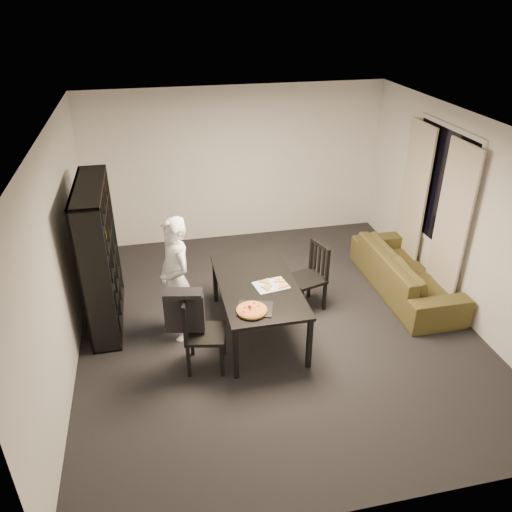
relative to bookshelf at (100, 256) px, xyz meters
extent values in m
cube|color=black|center=(2.16, -0.60, -0.95)|extent=(5.00, 5.50, 0.01)
cube|color=white|center=(2.16, -0.60, 1.65)|extent=(5.00, 5.50, 0.01)
cube|color=white|center=(2.16, 2.15, 0.35)|extent=(5.00, 0.01, 2.60)
cube|color=white|center=(2.16, -3.35, 0.35)|extent=(5.00, 0.01, 2.60)
cube|color=white|center=(-0.34, -0.60, 0.35)|extent=(0.01, 5.50, 2.60)
cube|color=white|center=(4.66, -0.60, 0.35)|extent=(0.01, 5.50, 2.60)
cube|color=black|center=(4.64, 0.00, 0.55)|extent=(0.02, 1.40, 1.60)
cube|color=white|center=(4.64, 0.00, 0.55)|extent=(0.03, 1.52, 1.72)
cube|color=beige|center=(4.56, -0.52, 0.20)|extent=(0.03, 0.70, 2.25)
cube|color=beige|center=(4.56, 0.52, 0.20)|extent=(0.03, 0.70, 2.25)
cube|color=black|center=(0.00, 0.00, 0.00)|extent=(0.35, 1.50, 1.90)
cube|color=black|center=(1.89, -0.69, -0.26)|extent=(0.95, 1.71, 0.04)
cube|color=black|center=(1.46, -1.50, -0.61)|extent=(0.06, 0.06, 0.68)
cube|color=black|center=(2.32, -1.50, -0.61)|extent=(0.06, 0.06, 0.68)
cube|color=black|center=(1.46, 0.12, -0.61)|extent=(0.06, 0.06, 0.68)
cube|color=black|center=(2.32, 0.12, -0.61)|extent=(0.06, 0.06, 0.68)
cube|color=black|center=(1.17, -1.22, -0.50)|extent=(0.52, 0.52, 0.04)
cube|color=black|center=(0.97, -1.18, -0.24)|extent=(0.13, 0.44, 0.48)
cube|color=black|center=(0.97, -1.18, -0.02)|extent=(0.11, 0.42, 0.05)
cube|color=black|center=(1.31, -1.44, -0.73)|extent=(0.04, 0.04, 0.43)
cube|color=black|center=(1.39, -1.07, -0.73)|extent=(0.04, 0.04, 0.43)
cube|color=black|center=(0.94, -1.37, -0.73)|extent=(0.04, 0.04, 0.43)
cube|color=black|center=(1.02, -1.00, -0.73)|extent=(0.04, 0.04, 0.43)
cube|color=black|center=(2.65, -0.30, -0.50)|extent=(0.54, 0.54, 0.04)
cube|color=black|center=(2.84, -0.24, -0.25)|extent=(0.16, 0.43, 0.47)
cube|color=black|center=(2.84, -0.24, -0.03)|extent=(0.15, 0.41, 0.05)
cube|color=black|center=(2.42, -0.17, -0.74)|extent=(0.04, 0.04, 0.43)
cube|color=black|center=(2.53, -0.53, -0.74)|extent=(0.04, 0.04, 0.43)
cube|color=black|center=(2.78, -0.07, -0.74)|extent=(0.04, 0.04, 0.43)
cube|color=black|center=(2.89, -0.43, -0.74)|extent=(0.04, 0.04, 0.43)
cube|color=black|center=(0.95, -1.18, -0.21)|extent=(0.45, 0.17, 0.48)
cube|color=black|center=(0.95, -1.18, 0.05)|extent=(0.45, 0.27, 0.05)
imported|color=white|center=(0.91, -0.54, -0.14)|extent=(0.57, 0.69, 1.61)
cube|color=black|center=(1.74, -1.22, -0.23)|extent=(0.48, 0.42, 0.01)
cylinder|color=olive|center=(1.70, -1.27, -0.21)|extent=(0.35, 0.35, 0.02)
cylinder|color=gold|center=(1.70, -1.27, -0.20)|extent=(0.31, 0.31, 0.01)
cube|color=white|center=(2.04, -0.77, -0.23)|extent=(0.45, 0.36, 0.01)
imported|color=#3D3518|center=(4.19, -0.20, -0.64)|extent=(0.83, 2.13, 0.62)
camera|label=1|loc=(0.75, -5.81, 3.01)|focal=35.00mm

